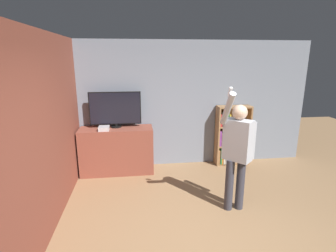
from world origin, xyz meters
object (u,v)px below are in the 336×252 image
(game_console, at_px, (104,128))
(bookshelf, at_px, (229,136))
(person, at_px, (237,148))
(television, at_px, (115,109))

(game_console, bearing_deg, bookshelf, 5.63)
(person, bearing_deg, bookshelf, 120.51)
(television, distance_m, person, 2.61)
(game_console, bearing_deg, person, -35.76)
(bookshelf, distance_m, person, 1.92)
(bookshelf, bearing_deg, television, -178.91)
(television, xyz_separation_m, person, (1.91, -1.75, -0.31))
(game_console, bearing_deg, television, 44.39)
(television, height_order, bookshelf, television)
(television, bearing_deg, bookshelf, 1.09)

